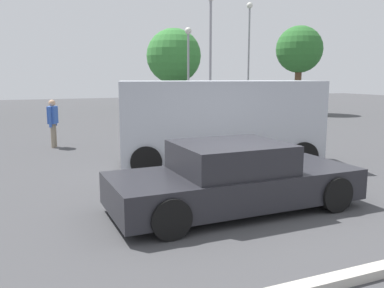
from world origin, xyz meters
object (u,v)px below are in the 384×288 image
dog (352,174)px  pedestrian (53,119)px  light_post_far (211,35)px  sedan_foreground (234,179)px  light_post_mid (249,39)px  van_white (219,121)px  light_post_near (188,54)px

dog → pedestrian: (-5.79, 7.67, 0.73)m
pedestrian → light_post_far: (8.70, 5.87, 3.60)m
sedan_foreground → light_post_mid: size_ratio=0.59×
light_post_mid → light_post_far: 8.79m
van_white → light_post_near: light_post_near is taller
sedan_foreground → light_post_far: (6.23, 14.05, 4.00)m
van_white → light_post_mid: bearing=70.9°
van_white → light_post_far: bearing=79.4°
dog → light_post_mid: 22.31m
dog → light_post_near: 18.80m
pedestrian → light_post_mid: size_ratio=0.21×
light_post_far → light_post_near: bearing=82.5°
sedan_foreground → pedestrian: 8.55m
van_white → light_post_far: (4.82, 10.62, 3.34)m
sedan_foreground → light_post_near: bearing=69.3°
light_post_mid → light_post_near: bearing=-162.9°
dog → pedestrian: 9.63m
light_post_mid → light_post_far: bearing=-134.3°
pedestrian → light_post_near: (9.30, 10.45, 2.85)m
sedan_foreground → light_post_far: size_ratio=0.67×
light_post_near → light_post_far: size_ratio=0.81×
sedan_foreground → light_post_far: bearing=65.5°
van_white → pedestrian: (-3.88, 4.75, -0.27)m
light_post_near → sedan_foreground: bearing=-110.1°
van_white → pedestrian: 6.14m
dog → sedan_foreground: bearing=-27.7°
sedan_foreground → pedestrian: pedestrian is taller
sedan_foreground → dog: size_ratio=8.96×
sedan_foreground → van_white: bearing=67.1°
pedestrian → light_post_far: light_post_far is taller
light_post_near → light_post_mid: 5.92m
sedan_foreground → dog: bearing=8.2°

